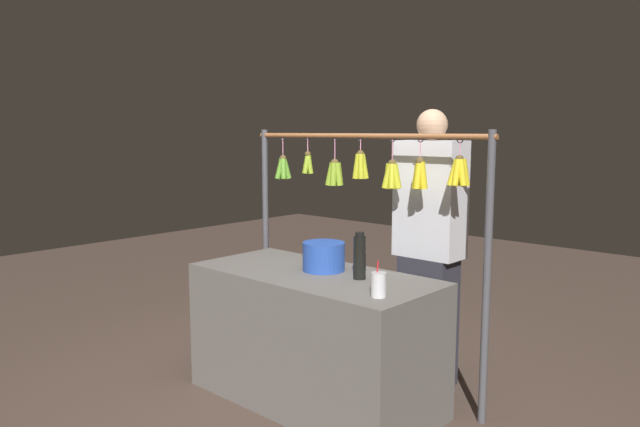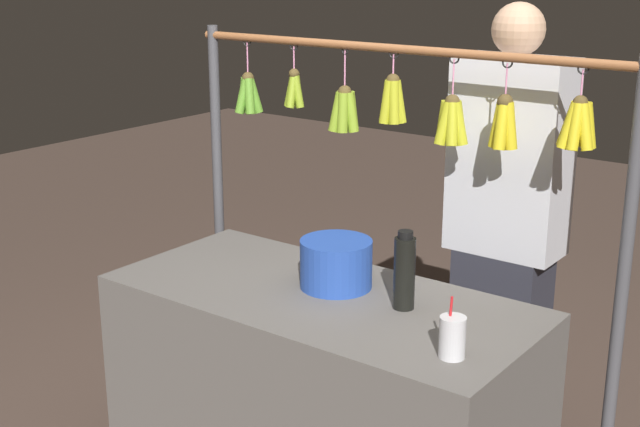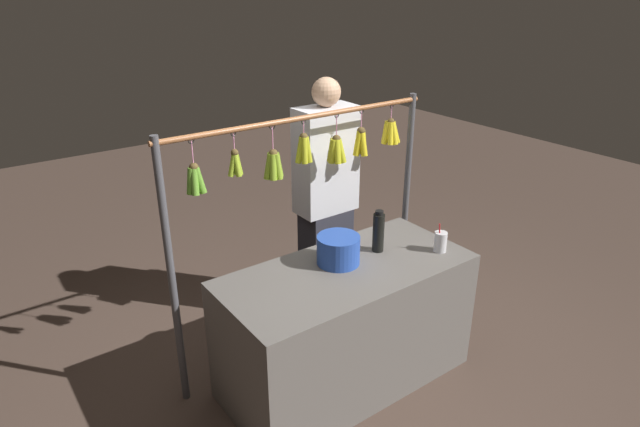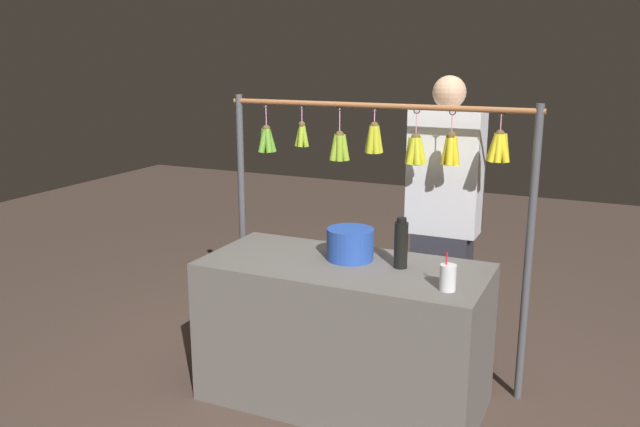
% 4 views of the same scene
% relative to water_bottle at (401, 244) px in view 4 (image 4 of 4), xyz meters
% --- Properties ---
extents(ground_plane, '(12.00, 12.00, 0.00)m').
position_rel_water_bottle_xyz_m(ground_plane, '(0.30, 0.07, -0.93)').
color(ground_plane, brown).
extents(market_counter, '(1.53, 0.71, 0.80)m').
position_rel_water_bottle_xyz_m(market_counter, '(0.30, 0.07, -0.53)').
color(market_counter, '#66605B').
rests_on(market_counter, ground).
extents(display_rack, '(1.86, 0.13, 1.66)m').
position_rel_water_bottle_xyz_m(display_rack, '(0.26, -0.37, 0.28)').
color(display_rack, '#4C4C51').
rests_on(display_rack, ground).
extents(water_bottle, '(0.07, 0.07, 0.27)m').
position_rel_water_bottle_xyz_m(water_bottle, '(0.00, 0.00, 0.00)').
color(water_bottle, black).
rests_on(water_bottle, market_counter).
extents(blue_bucket, '(0.26, 0.26, 0.17)m').
position_rel_water_bottle_xyz_m(blue_bucket, '(0.30, -0.02, -0.04)').
color(blue_bucket, '#284DB2').
rests_on(blue_bucket, market_counter).
extents(drink_cup, '(0.08, 0.08, 0.19)m').
position_rel_water_bottle_xyz_m(drink_cup, '(-0.31, 0.23, -0.07)').
color(drink_cup, silver).
rests_on(drink_cup, market_counter).
extents(vendor_person, '(0.42, 0.23, 1.78)m').
position_rel_water_bottle_xyz_m(vendor_person, '(-0.07, -0.63, -0.05)').
color(vendor_person, '#2D2D38').
rests_on(vendor_person, ground).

